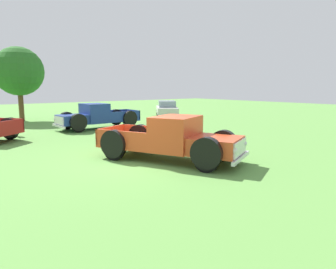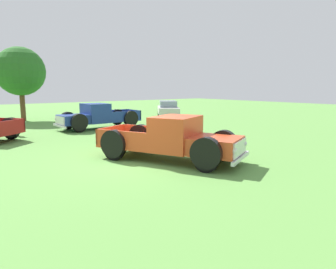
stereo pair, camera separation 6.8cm
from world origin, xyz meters
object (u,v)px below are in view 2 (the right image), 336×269
(pickup_truck_foreground, at_px, (178,140))
(pickup_truck_behind_right, at_px, (95,117))
(sedan_distant_a, at_px, (168,108))
(oak_tree_east, at_px, (20,72))

(pickup_truck_foreground, height_order, pickup_truck_behind_right, pickup_truck_foreground)
(pickup_truck_foreground, distance_m, sedan_distant_a, 15.58)
(pickup_truck_behind_right, bearing_deg, sedan_distant_a, 21.90)
(sedan_distant_a, bearing_deg, pickup_truck_foreground, -126.20)
(pickup_truck_behind_right, height_order, oak_tree_east, oak_tree_east)
(sedan_distant_a, bearing_deg, oak_tree_east, 157.98)
(oak_tree_east, bearing_deg, pickup_truck_foreground, -86.15)
(oak_tree_east, bearing_deg, sedan_distant_a, -22.02)
(pickup_truck_foreground, relative_size, oak_tree_east, 0.99)
(pickup_truck_foreground, distance_m, oak_tree_east, 17.03)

